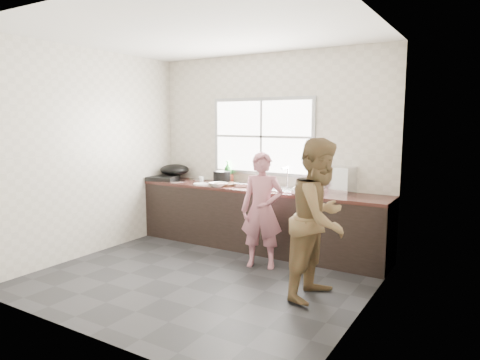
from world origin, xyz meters
The scene contains 30 objects.
floor centered at (0.00, 0.00, -0.01)m, with size 3.60×3.20×0.01m, color #262628.
ceiling centered at (0.00, 0.00, 2.71)m, with size 3.60×3.20×0.01m, color silver.
wall_back centered at (0.00, 1.60, 1.35)m, with size 3.60×0.01×2.70m, color beige.
wall_left centered at (-1.80, 0.00, 1.35)m, with size 0.01×3.20×2.70m, color silver.
wall_right centered at (1.80, 0.00, 1.35)m, with size 0.01×3.20×2.70m, color beige.
wall_front centered at (0.00, -1.60, 1.35)m, with size 3.60×0.01×2.70m, color silver.
cabinet centered at (0.00, 1.29, 0.41)m, with size 3.60×0.62×0.82m, color black.
countertop centered at (0.00, 1.29, 0.84)m, with size 3.60×0.64×0.04m, color #361B16.
sink centered at (0.35, 1.29, 0.86)m, with size 0.55×0.45×0.02m, color silver.
faucet centered at (0.35, 1.49, 1.01)m, with size 0.02×0.02×0.30m, color silver.
window_frame centered at (-0.10, 1.59, 1.55)m, with size 1.60×0.05×1.10m, color #9EA0A5.
window_glazing centered at (-0.10, 1.57, 1.55)m, with size 1.50×0.01×1.00m, color white.
woman centered at (0.41, 0.66, 0.66)m, with size 0.48×0.31×1.31m, color #B46C79.
person_side centered at (1.33, 0.16, 0.80)m, with size 0.78×0.61×1.61m, color brown.
cutting_board centered at (-0.52, 1.22, 0.88)m, with size 0.36×0.36×0.04m, color #342114.
cleaver centered at (-0.24, 1.24, 0.90)m, with size 0.21×0.10×0.01m, color #A9AAB0.
bowl_mince centered at (-0.52, 1.08, 0.89)m, with size 0.24×0.24×0.06m, color white.
bowl_crabs centered at (0.72, 1.16, 0.89)m, with size 0.20×0.20×0.06m, color white.
bowl_held centered at (0.67, 1.08, 0.89)m, with size 0.20×0.20×0.06m, color white.
black_pot centered at (-0.64, 1.35, 0.95)m, with size 0.25×0.25×0.18m, color black.
plate_food centered at (-0.85, 1.12, 0.87)m, with size 0.22×0.22×0.02m, color white.
bottle_green centered at (-0.64, 1.52, 1.02)m, with size 0.13×0.13×0.33m, color green.
bottle_brown_tall centered at (-0.57, 1.47, 0.94)m, with size 0.08×0.08×0.17m, color #441911.
bottle_brown_short centered at (-0.72, 1.52, 0.95)m, with size 0.13×0.13×0.17m, color #412810.
glass_jar centered at (-0.95, 1.28, 0.90)m, with size 0.06×0.06×0.09m, color silver.
burner centered at (-1.64, 1.21, 0.89)m, with size 0.41×0.41×0.06m, color black.
wok centered at (-1.56, 1.40, 1.01)m, with size 0.45×0.45×0.17m, color black.
dish_rack centered at (1.04, 1.47, 1.03)m, with size 0.45×0.31×0.33m, color silver.
pot_lid_left centered at (-1.34, 1.19, 0.87)m, with size 0.25×0.25×0.01m, color silver.
pot_lid_right centered at (-1.15, 1.52, 0.87)m, with size 0.23×0.23×0.01m, color #B5B9BC.
Camera 1 is at (2.80, -3.80, 1.77)m, focal length 32.00 mm.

